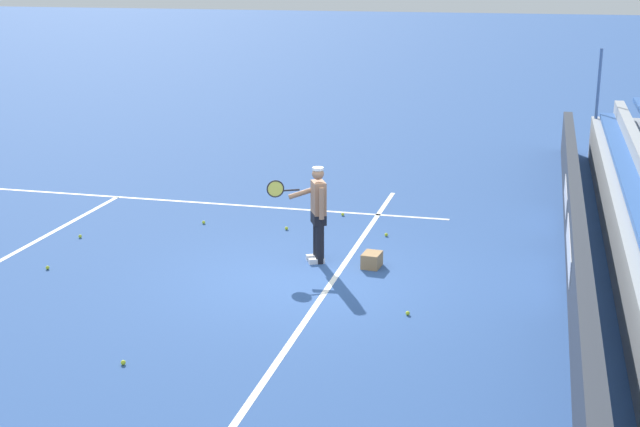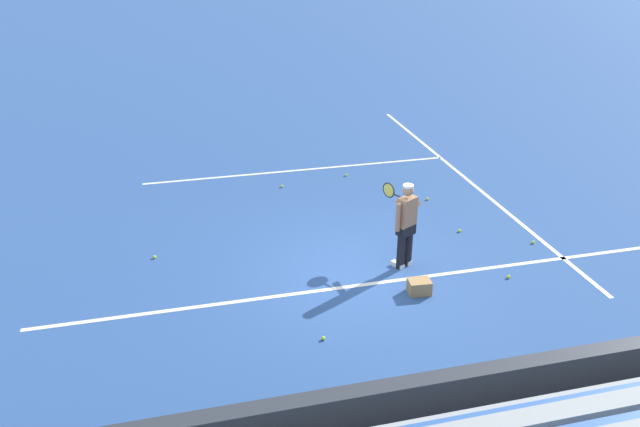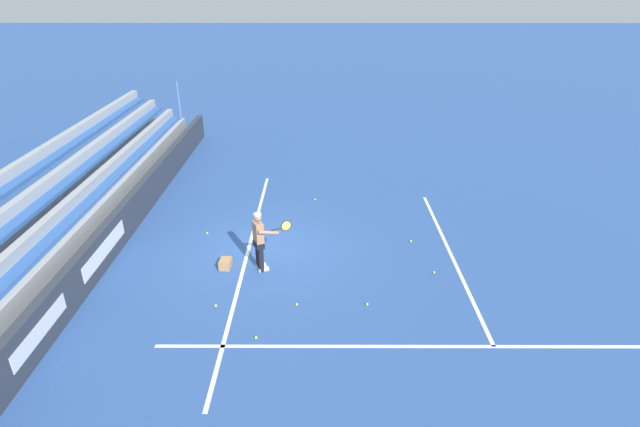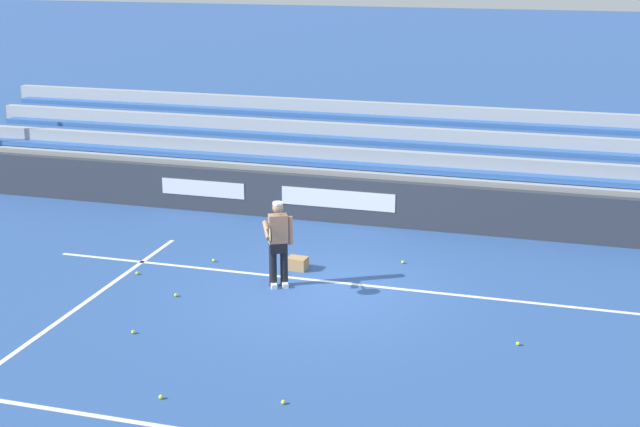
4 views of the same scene
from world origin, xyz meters
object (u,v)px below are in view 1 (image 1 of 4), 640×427
(ball_box_cardboard, at_px, (372,260))
(tennis_ball_stray_back, at_px, (80,236))
(tennis_ball_toward_net, at_px, (343,214))
(tennis_ball_by_box, at_px, (408,313))
(tennis_ball_near_player, at_px, (123,363))
(tennis_ball_on_baseline, at_px, (386,235))
(tennis_ball_far_right, at_px, (204,222))
(tennis_ball_far_left, at_px, (48,268))
(tennis_player, at_px, (317,213))
(tennis_ball_midcourt, at_px, (287,228))

(ball_box_cardboard, bearing_deg, tennis_ball_stray_back, 87.14)
(tennis_ball_stray_back, bearing_deg, tennis_ball_toward_net, -59.03)
(tennis_ball_by_box, bearing_deg, tennis_ball_near_player, 127.65)
(tennis_ball_on_baseline, relative_size, tennis_ball_far_right, 1.00)
(tennis_ball_near_player, height_order, tennis_ball_on_baseline, same)
(ball_box_cardboard, height_order, tennis_ball_stray_back, ball_box_cardboard)
(tennis_ball_by_box, bearing_deg, tennis_ball_far_left, 85.25)
(tennis_player, xyz_separation_m, tennis_ball_by_box, (-2.10, -1.95, -0.86))
(tennis_player, xyz_separation_m, ball_box_cardboard, (-0.07, -1.01, -0.76))
(tennis_player, distance_m, tennis_ball_toward_net, 3.10)
(tennis_ball_midcourt, bearing_deg, tennis_ball_by_box, -141.64)
(tennis_ball_far_right, height_order, tennis_ball_toward_net, same)
(tennis_ball_far_left, distance_m, tennis_ball_toward_net, 6.20)
(tennis_ball_midcourt, relative_size, tennis_ball_on_baseline, 1.00)
(tennis_ball_far_right, relative_size, tennis_ball_by_box, 1.00)
(tennis_ball_midcourt, height_order, tennis_ball_far_right, same)
(tennis_ball_by_box, height_order, tennis_ball_stray_back, same)
(ball_box_cardboard, bearing_deg, tennis_player, 86.05)
(tennis_player, relative_size, tennis_ball_on_baseline, 25.98)
(tennis_ball_on_baseline, distance_m, tennis_ball_toward_net, 1.66)
(tennis_ball_far_left, relative_size, tennis_ball_by_box, 1.00)
(tennis_ball_by_box, bearing_deg, tennis_ball_midcourt, 38.36)
(tennis_ball_midcourt, distance_m, tennis_ball_on_baseline, 2.00)
(tennis_player, height_order, ball_box_cardboard, tennis_player)
(ball_box_cardboard, bearing_deg, tennis_ball_far_left, 105.42)
(tennis_ball_midcourt, bearing_deg, ball_box_cardboard, -130.68)
(ball_box_cardboard, relative_size, tennis_ball_near_player, 6.06)
(tennis_player, height_order, tennis_ball_by_box, tennis_player)
(tennis_ball_on_baseline, height_order, tennis_ball_stray_back, same)
(ball_box_cardboard, xyz_separation_m, tennis_ball_on_baseline, (1.84, 0.07, -0.10))
(tennis_player, height_order, tennis_ball_far_left, tennis_player)
(ball_box_cardboard, xyz_separation_m, tennis_ball_toward_net, (3.04, 1.21, -0.10))
(tennis_ball_far_right, bearing_deg, tennis_player, -121.10)
(tennis_ball_near_player, bearing_deg, tennis_ball_stray_back, 34.00)
(tennis_ball_by_box, distance_m, tennis_ball_stray_back, 7.12)
(tennis_ball_on_baseline, bearing_deg, tennis_ball_near_player, 159.79)
(tennis_ball_on_baseline, relative_size, tennis_ball_stray_back, 1.00)
(tennis_ball_far_left, relative_size, tennis_ball_stray_back, 1.00)
(tennis_ball_toward_net, bearing_deg, tennis_ball_by_box, -157.00)
(tennis_player, height_order, tennis_ball_toward_net, tennis_player)
(ball_box_cardboard, relative_size, tennis_ball_midcourt, 6.06)
(tennis_ball_near_player, distance_m, tennis_ball_far_right, 6.56)
(tennis_player, relative_size, tennis_ball_toward_net, 25.98)
(tennis_ball_toward_net, bearing_deg, tennis_player, -176.14)
(tennis_player, xyz_separation_m, tennis_ball_stray_back, (0.22, 4.78, -0.86))
(tennis_ball_on_baseline, height_order, tennis_ball_by_box, same)
(tennis_ball_near_player, xyz_separation_m, tennis_ball_on_baseline, (6.49, -2.39, 0.00))
(tennis_ball_near_player, bearing_deg, tennis_player, -17.05)
(tennis_player, height_order, tennis_ball_midcourt, tennis_player)
(tennis_player, distance_m, tennis_ball_far_right, 3.40)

